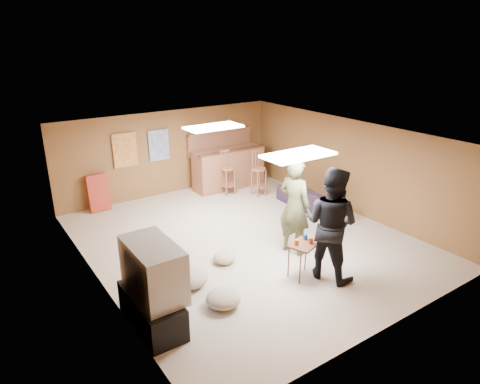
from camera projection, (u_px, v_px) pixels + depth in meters
ground at (245, 240)px, 8.92m from camera, size 7.00×7.00×0.00m
ceiling at (246, 136)px, 8.15m from camera, size 6.00×7.00×0.02m
wall_back at (169, 153)px, 11.25m from camera, size 6.00×0.02×2.20m
wall_front at (393, 263)px, 5.83m from camera, size 6.00×0.02×2.20m
wall_left at (95, 226)px, 6.95m from camera, size 0.02×7.00×2.20m
wall_right at (349, 166)px, 10.12m from camera, size 0.02×7.00×2.20m
tv_stand at (152, 310)px, 6.23m from camera, size 0.55×1.30×0.50m
dvd_box at (166, 311)px, 6.38m from camera, size 0.35×0.50×0.08m
tv_body at (153, 270)px, 6.04m from camera, size 0.60×1.10×0.80m
tv_screen at (173, 263)px, 6.21m from camera, size 0.02×0.95×0.65m
bar_counter at (229, 168)px, 11.80m from camera, size 2.00×0.60×1.10m
bar_lip at (234, 151)px, 11.42m from camera, size 2.10×0.12×0.05m
bar_shelf at (220, 131)px, 11.82m from camera, size 2.00×0.18×0.05m
bar_backing at (219, 142)px, 11.94m from camera, size 2.00×0.14×0.60m
poster_left at (125, 150)px, 10.49m from camera, size 0.60×0.03×0.85m
poster_right at (159, 145)px, 10.97m from camera, size 0.55×0.03×0.80m
folding_chair_stack at (99, 193)px, 10.26m from camera, size 0.50×0.26×0.91m
ceiling_panel_front at (298, 155)px, 7.00m from camera, size 1.20×0.60×0.04m
ceiling_panel_back at (214, 127)px, 9.09m from camera, size 1.20×0.60×0.04m
person_olive at (295, 207)px, 8.11m from camera, size 0.61×0.78×1.90m
person_black at (331, 224)px, 7.26m from camera, size 1.03×1.16×2.01m
sofa at (311, 197)px, 10.49m from camera, size 0.73×1.83×0.53m
tray_table at (303, 260)px, 7.45m from camera, size 0.60×0.54×0.65m
cup_red_near at (297, 242)px, 7.28m from camera, size 0.07×0.07×0.10m
cup_red_far at (311, 241)px, 7.33m from camera, size 0.10×0.10×0.10m
cup_blue at (305, 237)px, 7.47m from camera, size 0.08×0.08×0.10m
bar_stool_left at (228, 171)px, 11.25m from camera, size 0.41×0.41×1.27m
bar_stool_right at (259, 174)px, 11.20m from camera, size 0.48×0.48×1.18m
cushion_near_tv at (190, 278)px, 7.26m from camera, size 0.76×0.76×0.28m
cushion_mid at (224, 258)px, 8.00m from camera, size 0.43×0.43×0.19m
cushion_far at (223, 298)px, 6.72m from camera, size 0.64×0.64×0.25m
bottle_row at (209, 127)px, 11.57m from camera, size 1.20×0.08×0.26m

